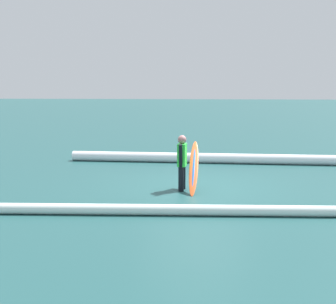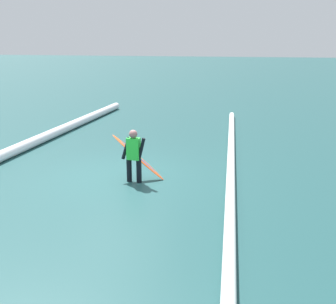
% 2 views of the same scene
% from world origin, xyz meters
% --- Properties ---
extents(ground_plane, '(156.17, 156.17, 0.00)m').
position_xyz_m(ground_plane, '(0.00, 0.00, 0.00)').
color(ground_plane, '#1E4A4A').
extents(surfer, '(0.23, 0.68, 1.42)m').
position_xyz_m(surfer, '(0.40, 0.54, 0.79)').
color(surfer, black).
rests_on(surfer, ground_plane).
extents(surfboard, '(0.25, 1.46, 1.22)m').
position_xyz_m(surfboard, '(0.10, 0.58, 0.60)').
color(surfboard, '#E55926').
rests_on(surfboard, ground_plane).
extents(wave_crest_foreground, '(15.16, 0.81, 0.34)m').
position_xyz_m(wave_crest_foreground, '(-3.00, -3.96, 0.17)').
color(wave_crest_foreground, white).
rests_on(wave_crest_foreground, ground_plane).
extents(wave_crest_midground, '(23.50, 1.50, 0.23)m').
position_xyz_m(wave_crest_midground, '(2.26, 3.19, 0.12)').
color(wave_crest_midground, white).
rests_on(wave_crest_midground, ground_plane).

